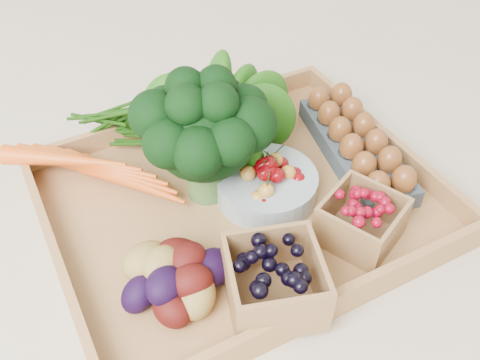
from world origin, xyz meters
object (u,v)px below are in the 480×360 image
tray (240,205)px  egg_carton (355,149)px  broccoli (205,155)px  cherry_bowl (267,186)px

tray → egg_carton: (0.21, 0.00, 0.02)m
tray → broccoli: (-0.04, 0.04, 0.08)m
broccoli → egg_carton: 0.26m
cherry_bowl → egg_carton: 0.17m
egg_carton → broccoli: bearing=-176.5°
broccoli → cherry_bowl: size_ratio=1.26×
tray → egg_carton: bearing=1.2°
cherry_bowl → egg_carton: (0.17, 0.01, -0.00)m
broccoli → egg_carton: (0.25, -0.04, -0.06)m
tray → egg_carton: egg_carton is taller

